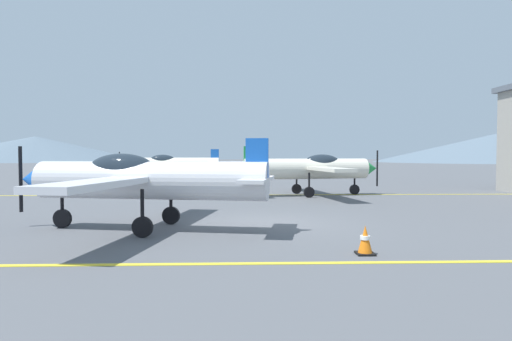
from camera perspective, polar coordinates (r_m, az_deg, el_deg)
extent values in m
plane|color=#54565B|center=(12.54, 0.98, -7.12)|extent=(400.00, 400.00, 0.00)
cube|color=yellow|center=(8.04, 2.66, -12.32)|extent=(80.00, 0.16, 0.01)
cube|color=yellow|center=(21.46, -0.23, -3.29)|extent=(80.00, 0.16, 0.01)
cylinder|color=silver|center=(11.65, -13.87, -1.29)|extent=(6.33, 2.10, 1.01)
cone|color=blue|center=(13.34, -27.72, -1.05)|extent=(0.79, 0.96, 0.86)
cube|color=black|center=(13.56, -28.98, -1.03)|extent=(0.06, 0.12, 1.84)
ellipsoid|color=#1E2833|center=(11.97, -17.55, 0.21)|extent=(1.96, 1.14, 0.83)
cube|color=silver|center=(11.79, -15.53, -1.04)|extent=(2.43, 8.14, 0.15)
cube|color=silver|center=(10.89, 0.14, -1.22)|extent=(1.06, 2.47, 0.09)
cube|color=blue|center=(10.88, 0.14, 1.44)|extent=(0.59, 0.21, 1.10)
cylinder|color=black|center=(12.89, -24.53, -3.84)|extent=(0.09, 0.09, 0.92)
cylinder|color=black|center=(12.94, -24.50, -5.87)|extent=(0.53, 0.20, 0.51)
cylinder|color=black|center=(12.57, -11.33, -3.84)|extent=(0.09, 0.09, 0.92)
cylinder|color=black|center=(12.63, -11.31, -5.92)|extent=(0.53, 0.20, 0.51)
cylinder|color=black|center=(10.70, -14.98, -4.89)|extent=(0.09, 0.09, 0.92)
cylinder|color=black|center=(10.77, -14.96, -7.33)|extent=(0.53, 0.20, 0.51)
cylinder|color=silver|center=(21.21, 6.73, 0.23)|extent=(6.33, 2.03, 1.01)
cone|color=#1E8C3F|center=(22.52, 15.09, 0.28)|extent=(0.78, 0.95, 0.86)
cube|color=black|center=(22.69, 15.92, 0.28)|extent=(0.05, 0.11, 1.84)
ellipsoid|color=#1E2833|center=(21.47, 8.83, 1.05)|extent=(1.95, 1.12, 0.83)
cube|color=silver|center=(21.33, 7.67, 0.36)|extent=(2.34, 8.14, 0.15)
cube|color=silver|center=(20.50, -0.85, 0.31)|extent=(1.03, 2.46, 0.09)
cube|color=#1E8C3F|center=(20.49, -0.85, 1.72)|extent=(0.59, 0.20, 1.10)
cylinder|color=black|center=(22.17, 13.06, -1.32)|extent=(0.09, 0.09, 0.92)
cylinder|color=black|center=(22.21, 13.05, -2.51)|extent=(0.53, 0.19, 0.51)
cylinder|color=black|center=(20.22, 7.13, -1.60)|extent=(0.09, 0.09, 0.92)
cylinder|color=black|center=(20.26, 7.12, -2.90)|extent=(0.53, 0.19, 0.51)
cylinder|color=black|center=(22.14, 5.46, -1.28)|extent=(0.09, 0.09, 0.92)
cylinder|color=black|center=(22.18, 5.45, -2.47)|extent=(0.53, 0.19, 0.51)
cylinder|color=silver|center=(30.64, -10.87, 0.76)|extent=(6.28, 1.22, 1.01)
cone|color=blue|center=(31.25, -17.16, 0.73)|extent=(0.67, 0.88, 0.86)
cube|color=black|center=(31.34, -17.81, 0.73)|extent=(0.04, 0.11, 1.84)
ellipsoid|color=#1E2833|center=(30.75, -12.41, 1.32)|extent=(1.86, 0.89, 0.83)
cube|color=silver|center=(30.69, -11.55, 0.84)|extent=(1.28, 8.12, 0.15)
cube|color=silver|center=(30.42, -5.54, 0.87)|extent=(0.72, 2.41, 0.09)
cube|color=blue|center=(30.42, -5.54, 1.82)|extent=(0.58, 0.13, 1.10)
cylinder|color=black|center=(31.08, -15.58, -0.39)|extent=(0.09, 0.09, 0.92)
cylinder|color=black|center=(31.10, -15.57, -1.24)|extent=(0.52, 0.13, 0.51)
cylinder|color=black|center=(31.64, -10.31, -0.31)|extent=(0.09, 0.09, 0.92)
cylinder|color=black|center=(31.66, -10.30, -1.14)|extent=(0.52, 0.13, 0.51)
cylinder|color=black|center=(29.64, -10.75, -0.47)|extent=(0.09, 0.09, 0.92)
cylinder|color=black|center=(29.66, -10.74, -1.36)|extent=(0.52, 0.13, 0.51)
cube|color=black|center=(39.75, 6.19, 0.15)|extent=(4.02, 4.52, 0.75)
cube|color=black|center=(39.87, 6.30, 1.09)|extent=(2.71, 2.88, 0.55)
cylinder|color=black|center=(38.98, 4.02, -0.43)|extent=(0.56, 0.64, 0.64)
cylinder|color=black|center=(38.09, 6.35, -0.49)|extent=(0.56, 0.64, 0.64)
cylinder|color=black|center=(41.44, 6.04, -0.29)|extent=(0.56, 0.64, 0.64)
cylinder|color=black|center=(40.61, 8.26, -0.35)|extent=(0.56, 0.64, 0.64)
cube|color=black|center=(9.01, 14.39, -10.71)|extent=(0.36, 0.36, 0.04)
cone|color=orange|center=(8.95, 14.41, -8.86)|extent=(0.29, 0.29, 0.55)
cylinder|color=white|center=(8.94, 14.41, -8.69)|extent=(0.20, 0.20, 0.08)
cone|color=slate|center=(161.59, -27.43, 2.60)|extent=(72.85, 72.85, 8.41)
cone|color=slate|center=(145.12, 29.42, 2.65)|extent=(70.90, 70.90, 8.39)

